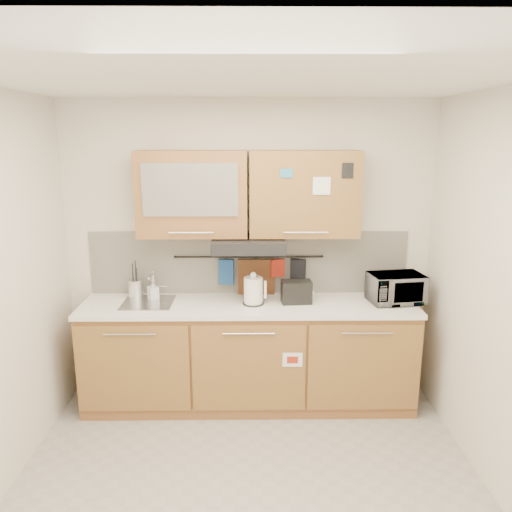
{
  "coord_description": "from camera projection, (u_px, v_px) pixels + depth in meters",
  "views": [
    {
      "loc": [
        0.01,
        -2.8,
        2.3
      ],
      "look_at": [
        0.06,
        1.05,
        1.36
      ],
      "focal_mm": 35.0,
      "sensor_mm": 36.0,
      "label": 1
    }
  ],
  "objects": [
    {
      "name": "soap_bottle",
      "position": [
        153.0,
        290.0,
        4.28
      ],
      "size": [
        0.11,
        0.11,
        0.17
      ],
      "primitive_type": "imported",
      "rotation": [
        0.0,
        0.0,
        0.59
      ],
      "color": "#999999",
      "rests_on": "countertop"
    },
    {
      "name": "toaster",
      "position": [
        296.0,
        292.0,
        4.2
      ],
      "size": [
        0.26,
        0.17,
        0.19
      ],
      "rotation": [
        0.0,
        0.0,
        0.08
      ],
      "color": "black",
      "rests_on": "countertop"
    },
    {
      "name": "wall_back",
      "position": [
        249.0,
        251.0,
        4.42
      ],
      "size": [
        3.2,
        0.0,
        3.2
      ],
      "primitive_type": "plane",
      "rotation": [
        1.57,
        0.0,
        0.0
      ],
      "color": "silver",
      "rests_on": "ground"
    },
    {
      "name": "countertop",
      "position": [
        249.0,
        305.0,
        4.21
      ],
      "size": [
        2.82,
        0.62,
        0.04
      ],
      "primitive_type": "cube",
      "color": "white",
      "rests_on": "base_cabinet"
    },
    {
      "name": "base_cabinet",
      "position": [
        249.0,
        359.0,
        4.33
      ],
      "size": [
        2.8,
        0.64,
        0.88
      ],
      "color": "olive",
      "rests_on": "floor"
    },
    {
      "name": "range_hood",
      "position": [
        249.0,
        244.0,
        4.14
      ],
      "size": [
        0.6,
        0.46,
        0.1
      ],
      "primitive_type": "cube",
      "color": "black",
      "rests_on": "upper_cabinets"
    },
    {
      "name": "dark_pouch",
      "position": [
        298.0,
        271.0,
        4.4
      ],
      "size": [
        0.14,
        0.07,
        0.21
      ],
      "primitive_type": "cube",
      "rotation": [
        0.0,
        0.0,
        -0.26
      ],
      "color": "black",
      "rests_on": "utensil_rail"
    },
    {
      "name": "ceiling",
      "position": [
        247.0,
        77.0,
        2.65
      ],
      "size": [
        3.2,
        3.2,
        0.0
      ],
      "primitive_type": "plane",
      "rotation": [
        3.14,
        0.0,
        0.0
      ],
      "color": "white",
      "rests_on": "wall_back"
    },
    {
      "name": "cutting_board",
      "position": [
        256.0,
        281.0,
        4.41
      ],
      "size": [
        0.32,
        0.03,
        0.4
      ],
      "primitive_type": "cube",
      "rotation": [
        0.0,
        0.0,
        0.0
      ],
      "color": "brown",
      "rests_on": "utensil_rail"
    },
    {
      "name": "floor",
      "position": [
        249.0,
        496.0,
        3.27
      ],
      "size": [
        3.2,
        3.2,
        0.0
      ],
      "primitive_type": "plane",
      "color": "#9E9993",
      "rests_on": "ground"
    },
    {
      "name": "pot_holder",
      "position": [
        278.0,
        268.0,
        4.39
      ],
      "size": [
        0.13,
        0.06,
        0.16
      ],
      "primitive_type": "cube",
      "rotation": [
        0.0,
        0.0,
        0.36
      ],
      "color": "#AE2517",
      "rests_on": "utensil_rail"
    },
    {
      "name": "utensil_rail",
      "position": [
        249.0,
        257.0,
        4.38
      ],
      "size": [
        1.3,
        0.02,
        0.02
      ],
      "primitive_type": "cylinder",
      "rotation": [
        0.0,
        1.57,
        0.0
      ],
      "color": "black",
      "rests_on": "backsplash"
    },
    {
      "name": "kettle",
      "position": [
        253.0,
        291.0,
        4.16
      ],
      "size": [
        0.2,
        0.18,
        0.28
      ],
      "rotation": [
        0.0,
        0.0,
        0.02
      ],
      "color": "white",
      "rests_on": "countertop"
    },
    {
      "name": "microwave",
      "position": [
        396.0,
        288.0,
        4.21
      ],
      "size": [
        0.48,
        0.36,
        0.24
      ],
      "primitive_type": "imported",
      "rotation": [
        0.0,
        0.0,
        0.16
      ],
      "color": "#999999",
      "rests_on": "countertop"
    },
    {
      "name": "upper_cabinets",
      "position": [
        248.0,
        193.0,
        4.12
      ],
      "size": [
        1.82,
        0.37,
        0.7
      ],
      "color": "olive",
      "rests_on": "wall_back"
    },
    {
      "name": "oven_mitt",
      "position": [
        226.0,
        272.0,
        4.39
      ],
      "size": [
        0.14,
        0.05,
        0.22
      ],
      "primitive_type": "cube",
      "rotation": [
        0.0,
        0.0,
        -0.15
      ],
      "color": "#1E488B",
      "rests_on": "utensil_rail"
    },
    {
      "name": "sink",
      "position": [
        148.0,
        302.0,
        4.21
      ],
      "size": [
        0.42,
        0.4,
        0.26
      ],
      "color": "silver",
      "rests_on": "countertop"
    },
    {
      "name": "utensil_crock",
      "position": [
        136.0,
        288.0,
        4.33
      ],
      "size": [
        0.16,
        0.16,
        0.33
      ],
      "rotation": [
        0.0,
        0.0,
        -0.21
      ],
      "color": "silver",
      "rests_on": "countertop"
    },
    {
      "name": "backsplash",
      "position": [
        249.0,
        262.0,
        4.43
      ],
      "size": [
        2.8,
        0.02,
        0.56
      ],
      "primitive_type": "cube",
      "color": "silver",
      "rests_on": "countertop"
    }
  ]
}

